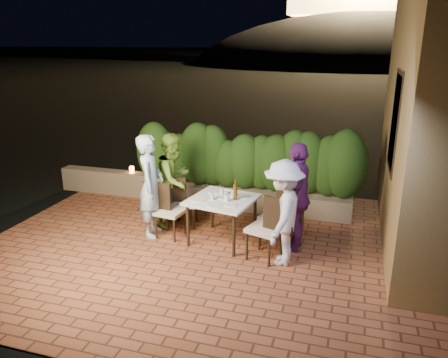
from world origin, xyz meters
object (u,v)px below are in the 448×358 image
at_px(diner_blue, 151,186).
at_px(diner_purple, 297,197).
at_px(chair_left_back, 185,202).
at_px(chair_right_front, 265,227).
at_px(beer_bottle, 235,190).
at_px(bowl, 226,192).
at_px(chair_left_front, 170,211).
at_px(dining_table, 222,220).
at_px(diner_white, 283,213).
at_px(chair_right_back, 277,216).
at_px(parapet_lamp, 132,170).
at_px(diner_green, 174,179).

height_order(diner_blue, diner_purple, diner_blue).
height_order(chair_left_back, chair_right_front, chair_right_front).
xyz_separation_m(beer_bottle, diner_purple, (0.97, 0.09, -0.05)).
bearing_deg(diner_blue, bowl, -86.18).
relative_size(bowl, chair_left_front, 0.17).
bearing_deg(dining_table, diner_purple, 5.14).
bearing_deg(chair_right_front, diner_blue, 8.87).
xyz_separation_m(chair_left_back, diner_white, (1.88, -0.86, 0.34)).
xyz_separation_m(diner_blue, diner_purple, (2.40, 0.19, -0.00)).
xyz_separation_m(dining_table, diner_white, (1.06, -0.44, 0.42)).
height_order(chair_right_back, diner_purple, diner_purple).
xyz_separation_m(bowl, parapet_lamp, (-2.48, 1.32, -0.20)).
xyz_separation_m(chair_right_front, diner_green, (-1.84, 0.87, 0.32)).
height_order(chair_left_back, diner_green, diner_green).
bearing_deg(chair_left_back, chair_left_front, -109.93).
xyz_separation_m(chair_right_back, diner_white, (0.18, -0.56, 0.29)).
relative_size(bowl, parapet_lamp, 1.16).
xyz_separation_m(beer_bottle, diner_green, (-1.26, 0.47, -0.09)).
height_order(dining_table, diner_white, diner_white).
relative_size(bowl, diner_green, 0.10).
distance_m(beer_bottle, diner_green, 1.35).
bearing_deg(chair_right_back, dining_table, 26.32).
relative_size(chair_left_front, diner_white, 0.59).
bearing_deg(chair_right_front, chair_left_front, 7.11).
bearing_deg(dining_table, chair_right_back, 8.22).
height_order(beer_bottle, chair_right_back, beer_bottle).
bearing_deg(chair_left_front, chair_right_back, 14.37).
relative_size(chair_right_back, diner_green, 0.61).
xyz_separation_m(chair_left_front, chair_right_front, (1.68, -0.30, 0.04)).
relative_size(chair_right_front, diner_white, 0.64).
xyz_separation_m(diner_white, diner_purple, (0.12, 0.54, 0.08)).
bearing_deg(chair_right_front, parapet_lamp, -13.69).
xyz_separation_m(chair_left_back, diner_purple, (2.00, -0.32, 0.42)).
distance_m(bowl, diner_white, 1.30).
distance_m(chair_right_back, diner_blue, 2.14).
relative_size(chair_left_front, diner_blue, 0.54).
bearing_deg(diner_purple, dining_table, -84.16).
bearing_deg(diner_purple, beer_bottle, -83.70).
height_order(chair_left_front, diner_white, diner_white).
distance_m(dining_table, diner_blue, 1.32).
xyz_separation_m(chair_right_back, diner_blue, (-2.10, -0.21, 0.37)).
height_order(dining_table, diner_purple, diner_purple).
bearing_deg(bowl, chair_left_back, 169.61).
bearing_deg(dining_table, chair_left_front, -174.77).
bearing_deg(parapet_lamp, beer_bottle, -30.25).
bearing_deg(chair_left_front, diner_white, -2.70).
bearing_deg(diner_green, diner_white, -102.08).
bearing_deg(diner_purple, chair_right_front, -38.21).
xyz_separation_m(beer_bottle, diner_white, (0.85, -0.45, -0.13)).
height_order(dining_table, parapet_lamp, dining_table).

